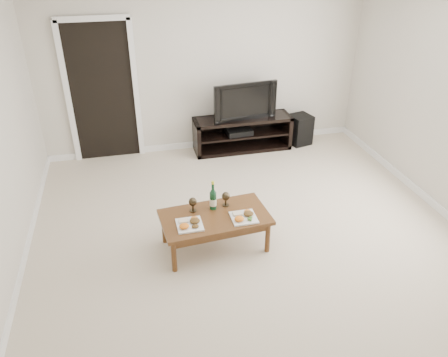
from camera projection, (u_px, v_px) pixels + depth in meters
floor at (254, 247)px, 4.95m from camera, size 5.50×5.50×0.00m
back_wall at (205, 68)px, 6.65m from camera, size 5.00×0.04×2.60m
ceiling at (265, 0)px, 3.66m from camera, size 5.00×5.50×0.04m
doorway at (103, 94)px, 6.44m from camera, size 0.90×0.02×2.05m
media_console at (242, 133)px, 7.04m from camera, size 1.56×0.45×0.55m
television at (243, 100)px, 6.75m from camera, size 1.03×0.25×0.59m
av_receiver at (239, 131)px, 6.99m from camera, size 0.42×0.32×0.08m
subwoofer at (300, 129)px, 7.25m from camera, size 0.40×0.40×0.49m
coffee_table at (215, 231)px, 4.86m from camera, size 1.22×0.73×0.42m
plate_left at (189, 223)px, 4.58m from camera, size 0.27×0.27×0.07m
plate_right at (244, 216)px, 4.69m from camera, size 0.27×0.27×0.07m
wine_bottle at (213, 195)px, 4.79m from camera, size 0.07×0.07×0.35m
goblet_left at (193, 205)px, 4.79m from camera, size 0.09×0.09×0.17m
goblet_right at (226, 199)px, 4.89m from camera, size 0.09×0.09×0.17m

